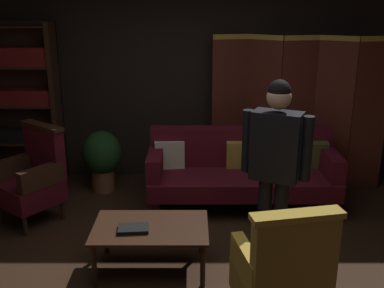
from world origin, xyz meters
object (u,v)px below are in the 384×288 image
at_px(coffee_table, 149,231).
at_px(potted_plant, 100,157).
at_px(velvet_couch, 240,168).
at_px(book_black_cloth, 132,229).
at_px(armchair_wing_left, 31,177).
at_px(standing_figure, 273,160).
at_px(bookshelf, 21,100).
at_px(folding_screen, 295,111).
at_px(armchair_gilt_accent, 281,274).

distance_m(coffee_table, potted_plant, 1.92).
height_order(velvet_couch, potted_plant, velvet_couch).
bearing_deg(book_black_cloth, armchair_wing_left, 138.70).
xyz_separation_m(potted_plant, book_black_cloth, (0.61, -1.84, -0.01)).
distance_m(armchair_wing_left, standing_figure, 2.63).
height_order(velvet_couch, coffee_table, velvet_couch).
height_order(bookshelf, velvet_couch, bookshelf).
height_order(folding_screen, coffee_table, folding_screen).
xyz_separation_m(folding_screen, armchair_gilt_accent, (-0.68, -2.79, -0.50)).
bearing_deg(folding_screen, potted_plant, -175.58).
bearing_deg(potted_plant, standing_figure, -44.03).
height_order(bookshelf, armchair_wing_left, bookshelf).
distance_m(standing_figure, book_black_cloth, 1.34).
relative_size(bookshelf, coffee_table, 2.05).
bearing_deg(armchair_wing_left, folding_screen, 17.98).
height_order(velvet_couch, armchair_gilt_accent, armchair_gilt_accent).
bearing_deg(armchair_gilt_accent, folding_screen, 76.27).
bearing_deg(velvet_couch, armchair_wing_left, -170.59).
bearing_deg(standing_figure, folding_screen, 72.47).
distance_m(bookshelf, standing_figure, 3.51).
height_order(folding_screen, standing_figure, folding_screen).
relative_size(armchair_gilt_accent, standing_figure, 0.61).
height_order(armchair_gilt_accent, book_black_cloth, armchair_gilt_accent).
distance_m(folding_screen, velvet_couch, 1.09).
distance_m(standing_figure, potted_plant, 2.58).
xyz_separation_m(velvet_couch, book_black_cloth, (-1.07, -1.42, -0.02)).
relative_size(standing_figure, potted_plant, 2.21).
relative_size(potted_plant, book_black_cloth, 2.98).
relative_size(velvet_couch, book_black_cloth, 8.18).
bearing_deg(book_black_cloth, coffee_table, 27.18).
distance_m(bookshelf, coffee_table, 2.83).
distance_m(folding_screen, potted_plant, 2.49).
bearing_deg(coffee_table, folding_screen, 49.47).
bearing_deg(armchair_wing_left, velvet_couch, 9.41).
xyz_separation_m(coffee_table, armchair_wing_left, (-1.33, 0.98, 0.12)).
xyz_separation_m(armchair_wing_left, book_black_cloth, (1.19, -1.05, -0.05)).
bearing_deg(book_black_cloth, armchair_gilt_accent, -34.16).
bearing_deg(coffee_table, armchair_wing_left, 143.78).
height_order(folding_screen, armchair_wing_left, folding_screen).
relative_size(armchair_gilt_accent, potted_plant, 1.35).
bearing_deg(armchair_gilt_accent, book_black_cloth, 145.84).
bearing_deg(coffee_table, book_black_cloth, -152.82).
distance_m(potted_plant, book_black_cloth, 1.93).
xyz_separation_m(bookshelf, armchair_gilt_accent, (2.76, -2.93, -0.60)).
height_order(folding_screen, armchair_gilt_accent, folding_screen).
bearing_deg(armchair_wing_left, coffee_table, -36.22).
xyz_separation_m(folding_screen, book_black_cloth, (-1.81, -2.02, -0.55)).
height_order(coffee_table, armchair_wing_left, armchair_wing_left).
height_order(velvet_couch, standing_figure, standing_figure).
height_order(folding_screen, potted_plant, folding_screen).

